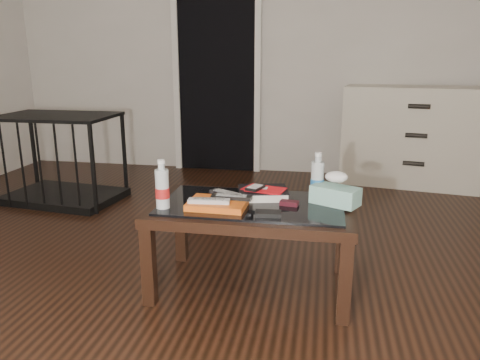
% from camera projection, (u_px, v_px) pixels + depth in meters
% --- Properties ---
extents(ground, '(5.00, 5.00, 0.00)m').
position_uv_depth(ground, '(188.00, 278.00, 2.56)').
color(ground, black).
rests_on(ground, ground).
extents(doorway, '(0.90, 0.08, 2.07)m').
position_uv_depth(doorway, '(217.00, 70.00, 4.70)').
color(doorway, black).
rests_on(doorway, ground).
extents(coffee_table, '(1.00, 0.60, 0.46)m').
position_uv_depth(coffee_table, '(252.00, 215.00, 2.36)').
color(coffee_table, black).
rests_on(coffee_table, ground).
extents(dresser, '(1.27, 0.69, 0.90)m').
position_uv_depth(dresser, '(411.00, 136.00, 4.30)').
color(dresser, beige).
rests_on(dresser, ground).
extents(pet_crate, '(0.97, 0.71, 0.71)m').
position_uv_depth(pet_crate, '(62.00, 173.00, 3.86)').
color(pet_crate, black).
rests_on(pet_crate, ground).
extents(magazines, '(0.29, 0.22, 0.03)m').
position_uv_depth(magazines, '(218.00, 204.00, 2.28)').
color(magazines, '#D95814').
rests_on(magazines, coffee_table).
extents(remote_silver, '(0.20, 0.07, 0.02)m').
position_uv_depth(remote_silver, '(209.00, 201.00, 2.24)').
color(remote_silver, silver).
rests_on(remote_silver, magazines).
extents(remote_black_front, '(0.20, 0.05, 0.02)m').
position_uv_depth(remote_black_front, '(231.00, 197.00, 2.30)').
color(remote_black_front, black).
rests_on(remote_black_front, magazines).
extents(remote_black_back, '(0.20, 0.14, 0.02)m').
position_uv_depth(remote_black_back, '(227.00, 194.00, 2.35)').
color(remote_black_back, black).
rests_on(remote_black_back, magazines).
extents(textbook, '(0.29, 0.25, 0.05)m').
position_uv_depth(textbook, '(263.00, 193.00, 2.42)').
color(textbook, black).
rests_on(textbook, coffee_table).
extents(dvd_mailers, '(0.23, 0.19, 0.01)m').
position_uv_depth(dvd_mailers, '(263.00, 188.00, 2.41)').
color(dvd_mailers, red).
rests_on(dvd_mailers, textbook).
extents(ipod, '(0.10, 0.12, 0.02)m').
position_uv_depth(ipod, '(255.00, 188.00, 2.39)').
color(ipod, black).
rests_on(ipod, dvd_mailers).
extents(flip_phone, '(0.10, 0.06, 0.02)m').
position_uv_depth(flip_phone, '(289.00, 203.00, 2.30)').
color(flip_phone, black).
rests_on(flip_phone, coffee_table).
extents(wallet, '(0.13, 0.08, 0.02)m').
position_uv_depth(wallet, '(268.00, 214.00, 2.15)').
color(wallet, black).
rests_on(wallet, coffee_table).
extents(water_bottle_left, '(0.08, 0.08, 0.24)m').
position_uv_depth(water_bottle_left, '(162.00, 184.00, 2.24)').
color(water_bottle_left, silver).
rests_on(water_bottle_left, coffee_table).
extents(water_bottle_right, '(0.08, 0.08, 0.24)m').
position_uv_depth(water_bottle_right, '(317.00, 175.00, 2.40)').
color(water_bottle_right, silver).
rests_on(water_bottle_right, coffee_table).
extents(tissue_box, '(0.26, 0.21, 0.09)m').
position_uv_depth(tissue_box, '(335.00, 195.00, 2.31)').
color(tissue_box, teal).
rests_on(tissue_box, coffee_table).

